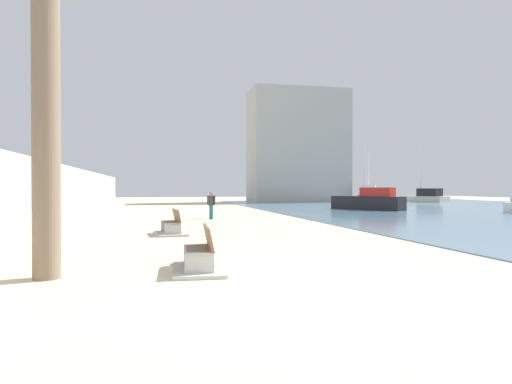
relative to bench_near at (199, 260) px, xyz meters
The scene contains 9 objects.
ground_plane 15.82m from the bench_near, 84.63° to the left, with size 120.00×120.00×0.00m, color beige.
seawall 16.91m from the bench_near, 110.91° to the left, with size 0.80×64.00×3.03m, color #ADAAA3.
bench_near is the anchor object (origin of this frame).
bench_far 7.87m from the bench_near, 92.26° to the left, with size 1.27×2.18×0.98m.
person_walking 15.84m from the bench_near, 81.93° to the left, with size 0.45×0.35×1.61m.
boat_nearest 50.15m from the bench_near, 51.21° to the left, with size 4.42×6.31×6.56m.
boat_far_left 28.04m from the bench_near, 55.60° to the left, with size 4.52×5.78×5.24m.
boat_outer 47.71m from the bench_near, 58.72° to the left, with size 4.76×6.06×6.10m.
harbor_building 47.28m from the bench_near, 69.21° to the left, with size 12.00×6.00×13.90m, color #ADAAA3.
Camera 1 is at (-2.45, -7.63, 1.83)m, focal length 31.50 mm.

